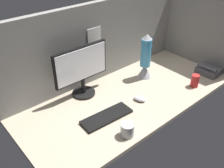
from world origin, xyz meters
The scene contains 10 objects.
ground_plane centered at (0.00, 0.00, -1.50)cm, with size 180.00×80.00×3.00cm, color tan.
cubicle_wall_back centered at (-0.01, 37.50, 32.59)cm, with size 180.00×5.50×65.16cm.
cubicle_wall_side centered at (87.50, 0.00, 32.58)cm, with size 5.00×80.00×65.16cm, color gray.
monitor centered at (-27.76, 25.13, 22.40)cm, with size 45.33×18.00×39.93cm.
keyboard centered at (-32.75, -9.85, 1.00)cm, with size 37.00×13.00×2.00cm, color black.
mouse centered at (-0.98, -10.73, 1.70)cm, with size 5.60×9.60×3.40cm, color silver.
mug_steel centered at (-33.74, -31.39, 4.46)cm, with size 8.67×8.67×8.93cm.
mug_red_plastic centered at (47.84, -26.05, 5.22)cm, with size 6.51×6.51×10.45cm.
lava_lamp centered at (27.91, 11.53, 16.60)cm, with size 12.09×12.09×39.58cm.
desk_phone centered at (75.58, -22.23, 3.19)cm, with size 17.76×19.67×8.80cm.
Camera 1 is at (-118.25, -114.39, 114.23)cm, focal length 40.52 mm.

